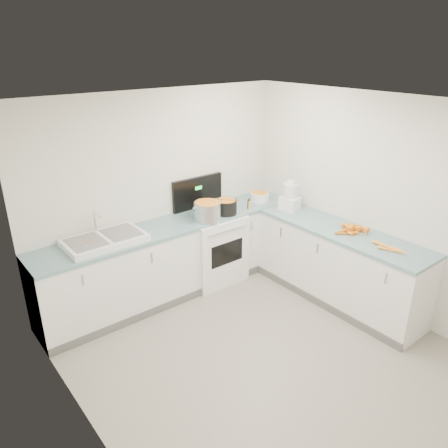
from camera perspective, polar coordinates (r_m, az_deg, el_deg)
floor at (r=4.68m, az=5.78°, el=-17.04°), size 3.50×4.00×0.00m
ceiling at (r=3.64m, az=7.36°, el=14.85°), size 3.50×4.00×0.00m
wall_back at (r=5.49m, az=-8.35°, el=4.01°), size 3.50×0.00×2.50m
wall_left at (r=3.17m, az=-17.19°, el=-11.66°), size 0.00×4.00×2.50m
wall_right at (r=5.31m, az=20.07°, el=2.17°), size 0.00×4.00×2.50m
counter_back at (r=5.55m, az=-6.31°, el=-4.39°), size 3.50×0.62×0.94m
counter_right at (r=5.53m, az=14.71°, el=-5.18°), size 0.62×2.20×0.94m
stove at (r=5.81m, az=-1.67°, el=-2.90°), size 0.76×0.65×1.36m
sink at (r=4.97m, az=-15.33°, el=-2.00°), size 0.86×0.52×0.31m
steel_pot at (r=5.40m, az=-2.19°, el=1.60°), size 0.39×0.39×0.25m
black_pot at (r=5.59m, az=0.24°, el=2.14°), size 0.38×0.38×0.20m
wooden_spoon at (r=5.56m, az=0.24°, el=3.21°), size 0.24×0.28×0.01m
mixing_bowl at (r=6.08m, az=4.68°, el=3.58°), size 0.30×0.30×0.12m
extract_bottle at (r=5.77m, az=3.29°, el=2.54°), size 0.05×0.05×0.12m
spice_jar at (r=5.78m, az=3.33°, el=2.45°), size 0.06×0.06×0.10m
food_processor at (r=5.76m, az=8.59°, el=3.44°), size 0.23×0.27×0.40m
carrot_pile at (r=5.29m, az=16.33°, el=-0.59°), size 0.43×0.40×0.09m
peeled_carrots at (r=4.97m, az=20.75°, el=-2.93°), size 0.15×0.42×0.04m
peelings at (r=4.87m, az=-17.33°, el=-2.25°), size 0.17×0.22×0.01m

